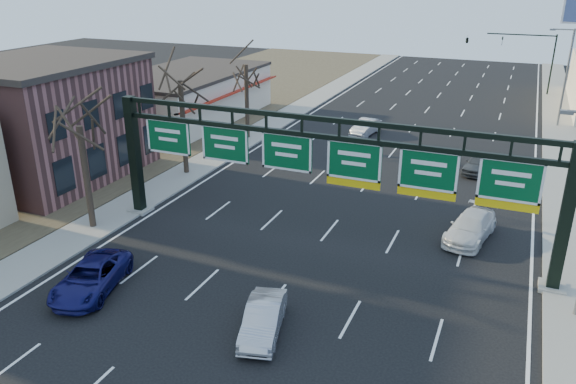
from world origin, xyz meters
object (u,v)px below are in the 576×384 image
at_px(car_silver_sedan, 263,319).
at_px(car_white_wagon, 471,227).
at_px(sign_gantry, 323,165).
at_px(car_blue_suv, 91,277).

distance_m(car_silver_sedan, car_white_wagon, 14.12).
bearing_deg(sign_gantry, car_white_wagon, 28.54).
xyz_separation_m(car_silver_sedan, car_white_wagon, (6.89, 12.33, 0.04)).
height_order(sign_gantry, car_white_wagon, sign_gantry).
relative_size(car_silver_sedan, car_white_wagon, 0.83).
xyz_separation_m(car_blue_suv, car_white_wagon, (15.67, 12.46, 0.01)).
height_order(car_silver_sedan, car_white_wagon, car_white_wagon).
distance_m(car_blue_suv, car_white_wagon, 20.02).
bearing_deg(car_white_wagon, car_blue_suv, -130.94).
height_order(sign_gantry, car_blue_suv, sign_gantry).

